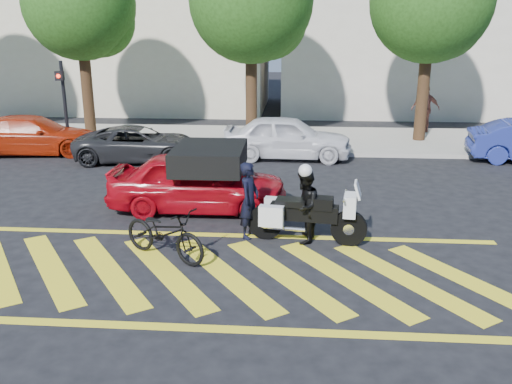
# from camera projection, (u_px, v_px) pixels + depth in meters

# --- Properties ---
(ground) EXTENTS (90.00, 90.00, 0.00)m
(ground) POSITION_uv_depth(u_px,v_px,m) (198.00, 273.00, 10.02)
(ground) COLOR black
(ground) RESTS_ON ground
(sidewalk) EXTENTS (60.00, 5.00, 0.15)m
(sidewalk) POSITION_uv_depth(u_px,v_px,m) (251.00, 139.00, 21.43)
(sidewalk) COLOR #9E998E
(sidewalk) RESTS_ON ground
(crosswalk) EXTENTS (12.33, 4.00, 0.01)m
(crosswalk) POSITION_uv_depth(u_px,v_px,m) (196.00, 272.00, 10.02)
(crosswalk) COLOR yellow
(crosswalk) RESTS_ON ground
(building_left) EXTENTS (16.00, 8.00, 10.00)m
(building_left) POSITION_uv_depth(u_px,v_px,m) (117.00, 13.00, 29.12)
(building_left) COLOR beige
(building_left) RESTS_ON ground
(building_right) EXTENTS (16.00, 8.00, 11.00)m
(building_right) POSITION_uv_depth(u_px,v_px,m) (440.00, 2.00, 27.77)
(building_right) COLOR beige
(building_right) RESTS_ON ground
(tree_left) EXTENTS (4.20, 4.20, 7.26)m
(tree_left) POSITION_uv_depth(u_px,v_px,m) (84.00, 8.00, 20.49)
(tree_left) COLOR black
(tree_left) RESTS_ON ground
(tree_center) EXTENTS (4.60, 4.60, 7.56)m
(tree_center) POSITION_uv_depth(u_px,v_px,m) (255.00, 5.00, 20.00)
(tree_center) COLOR black
(tree_center) RESTS_ON ground
(tree_right) EXTENTS (4.40, 4.40, 7.41)m
(tree_right) POSITION_uv_depth(u_px,v_px,m) (434.00, 6.00, 19.55)
(tree_right) COLOR black
(tree_right) RESTS_ON ground
(signal_pole) EXTENTS (0.28, 0.43, 3.20)m
(signal_pole) POSITION_uv_depth(u_px,v_px,m) (64.00, 98.00, 19.19)
(signal_pole) COLOR black
(signal_pole) RESTS_ON ground
(officer_bike) EXTENTS (0.55, 0.69, 1.65)m
(officer_bike) POSITION_uv_depth(u_px,v_px,m) (249.00, 200.00, 11.50)
(officer_bike) COLOR black
(officer_bike) RESTS_ON ground
(bicycle) EXTENTS (2.07, 1.61, 1.05)m
(bicycle) POSITION_uv_depth(u_px,v_px,m) (164.00, 233.00, 10.52)
(bicycle) COLOR black
(bicycle) RESTS_ON ground
(police_motorcycle) EXTENTS (2.50, 0.91, 1.10)m
(police_motorcycle) POSITION_uv_depth(u_px,v_px,m) (305.00, 215.00, 11.29)
(police_motorcycle) COLOR black
(police_motorcycle) RESTS_ON ground
(officer_moto) EXTENTS (0.70, 0.84, 1.56)m
(officer_moto) POSITION_uv_depth(u_px,v_px,m) (304.00, 207.00, 11.24)
(officer_moto) COLOR black
(officer_moto) RESTS_ON ground
(red_convertible) EXTENTS (4.32, 1.77, 1.47)m
(red_convertible) POSITION_uv_depth(u_px,v_px,m) (198.00, 182.00, 13.18)
(red_convertible) COLOR #A50713
(red_convertible) RESTS_ON ground
(parked_left) EXTENTS (4.83, 2.49, 1.34)m
(parked_left) POSITION_uv_depth(u_px,v_px,m) (33.00, 135.00, 19.12)
(parked_left) COLOR #A6230A
(parked_left) RESTS_ON ground
(parked_mid_left) EXTENTS (4.37, 2.33, 1.17)m
(parked_mid_left) POSITION_uv_depth(u_px,v_px,m) (139.00, 144.00, 18.11)
(parked_mid_left) COLOR black
(parked_mid_left) RESTS_ON ground
(parked_mid_right) EXTENTS (4.40, 1.88, 1.48)m
(parked_mid_right) POSITION_uv_depth(u_px,v_px,m) (287.00, 137.00, 18.41)
(parked_mid_right) COLOR silver
(parked_mid_right) RESTS_ON ground
(pedestrian_right) EXTENTS (1.15, 0.52, 1.92)m
(pedestrian_right) POSITION_uv_depth(u_px,v_px,m) (425.00, 109.00, 22.16)
(pedestrian_right) COLOR #915042
(pedestrian_right) RESTS_ON sidewalk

